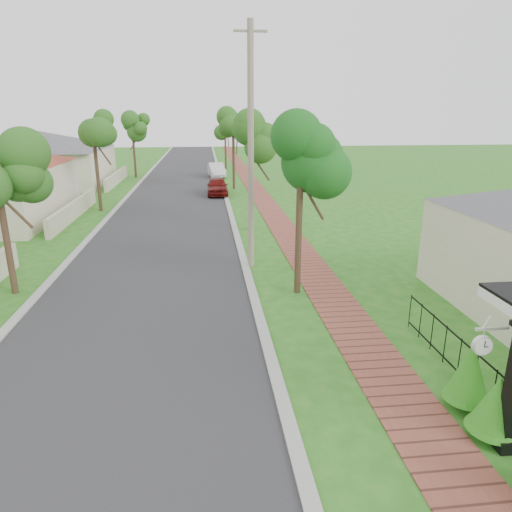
{
  "coord_description": "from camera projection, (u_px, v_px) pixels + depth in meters",
  "views": [
    {
      "loc": [
        -0.85,
        -7.49,
        5.94
      ],
      "look_at": [
        0.72,
        6.57,
        1.5
      ],
      "focal_mm": 32.0,
      "sensor_mm": 36.0,
      "label": 1
    }
  ],
  "objects": [
    {
      "name": "far_house_grey",
      "position": [
        38.0,
        157.0,
        38.93
      ],
      "size": [
        15.56,
        15.56,
        4.6
      ],
      "color": "beige",
      "rests_on": "ground"
    },
    {
      "name": "kerb_right",
      "position": [
        231.0,
        214.0,
        28.01
      ],
      "size": [
        0.3,
        120.0,
        0.1
      ],
      "primitive_type": "cube",
      "color": "#9E9E99",
      "rests_on": "ground"
    },
    {
      "name": "sidewalk",
      "position": [
        273.0,
        213.0,
        28.28
      ],
      "size": [
        1.5,
        120.0,
        0.03
      ],
      "primitive_type": "cube",
      "color": "brown",
      "rests_on": "ground"
    },
    {
      "name": "street_trees",
      "position": [
        175.0,
        134.0,
        32.77
      ],
      "size": [
        10.7,
        37.65,
        5.89
      ],
      "color": "#382619",
      "rests_on": "ground"
    },
    {
      "name": "parked_car_white",
      "position": [
        217.0,
        170.0,
        44.22
      ],
      "size": [
        1.77,
        4.14,
        1.33
      ],
      "primitive_type": "imported",
      "rotation": [
        0.0,
        0.0,
        0.09
      ],
      "color": "white",
      "rests_on": "ground"
    },
    {
      "name": "road",
      "position": [
        171.0,
        216.0,
        27.62
      ],
      "size": [
        7.0,
        120.0,
        0.02
      ],
      "primitive_type": "cube",
      "color": "#28282B",
      "rests_on": "ground"
    },
    {
      "name": "parked_car_red",
      "position": [
        217.0,
        186.0,
        34.48
      ],
      "size": [
        1.55,
        3.81,
        1.29
      ],
      "primitive_type": "imported",
      "rotation": [
        0.0,
        0.0,
        -0.01
      ],
      "color": "#5D0F0E",
      "rests_on": "ground"
    },
    {
      "name": "station_clock",
      "position": [
        483.0,
        344.0,
        8.25
      ],
      "size": [
        0.65,
        0.13,
        0.54
      ],
      "color": "silver",
      "rests_on": "ground"
    },
    {
      "name": "kerb_left",
      "position": [
        109.0,
        217.0,
        27.24
      ],
      "size": [
        0.3,
        120.0,
        0.1
      ],
      "primitive_type": "cube",
      "color": "#9E9E99",
      "rests_on": "ground"
    },
    {
      "name": "ground",
      "position": [
        257.0,
        429.0,
        8.97
      ],
      "size": [
        160.0,
        160.0,
        0.0
      ],
      "primitive_type": "plane",
      "color": "#236618",
      "rests_on": "ground"
    },
    {
      "name": "picket_fence",
      "position": [
        494.0,
        390.0,
        9.33
      ],
      "size": [
        0.03,
        8.02,
        1.0
      ],
      "color": "black",
      "rests_on": "ground"
    },
    {
      "name": "near_tree",
      "position": [
        301.0,
        163.0,
        14.52
      ],
      "size": [
        2.16,
        2.16,
        5.54
      ],
      "color": "#382619",
      "rests_on": "ground"
    },
    {
      "name": "utility_pole",
      "position": [
        251.0,
        150.0,
        17.17
      ],
      "size": [
        1.2,
        0.24,
        9.09
      ],
      "color": "gray",
      "rests_on": "ground"
    }
  ]
}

